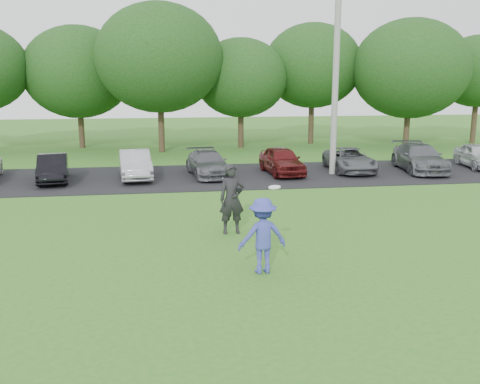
% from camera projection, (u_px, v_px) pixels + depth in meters
% --- Properties ---
extents(ground, '(100.00, 100.00, 0.00)m').
position_uv_depth(ground, '(264.00, 285.00, 11.47)').
color(ground, '#317220').
rests_on(ground, ground).
extents(parking_lot, '(32.00, 6.50, 0.03)m').
position_uv_depth(parking_lot, '(208.00, 176.00, 24.03)').
color(parking_lot, black).
rests_on(parking_lot, ground).
extents(utility_pole, '(0.28, 0.28, 9.86)m').
position_uv_depth(utility_pole, '(336.00, 64.00, 23.57)').
color(utility_pole, gray).
rests_on(utility_pole, ground).
extents(frisbee_player, '(1.19, 0.78, 1.99)m').
position_uv_depth(frisbee_player, '(262.00, 236.00, 12.04)').
color(frisbee_player, '#3B44A8').
rests_on(frisbee_player, ground).
extents(camera_bystander, '(0.77, 0.54, 2.00)m').
position_uv_depth(camera_bystander, '(232.00, 199.00, 15.09)').
color(camera_bystander, black).
rests_on(camera_bystander, ground).
extents(parked_cars, '(28.12, 4.76, 1.26)m').
position_uv_depth(parked_cars, '(226.00, 162.00, 24.11)').
color(parked_cars, silver).
rests_on(parked_cars, parking_lot).
extents(tree_row, '(42.39, 9.85, 8.64)m').
position_uv_depth(tree_row, '(217.00, 69.00, 32.67)').
color(tree_row, '#38281C').
rests_on(tree_row, ground).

